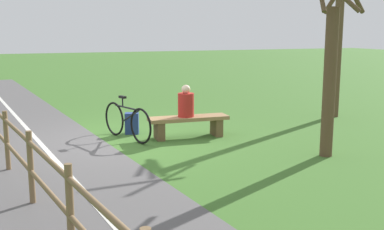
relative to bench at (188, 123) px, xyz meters
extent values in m
plane|color=#3D6B28|center=(1.51, -0.28, -0.32)|extent=(80.00, 80.00, 0.00)
cube|color=#565454|center=(2.58, 3.72, -0.32)|extent=(6.58, 36.04, 0.02)
cube|color=silver|center=(2.58, 3.72, -0.31)|extent=(3.78, 31.80, 0.00)
cube|color=#937047|center=(0.00, 0.00, 0.10)|extent=(1.78, 0.58, 0.08)
cube|color=brown|center=(-0.66, 0.04, -0.13)|extent=(0.19, 0.43, 0.39)
cube|color=brown|center=(0.66, -0.04, -0.13)|extent=(0.19, 0.43, 0.39)
cylinder|color=#B2231E|center=(0.06, 0.00, 0.40)|extent=(0.37, 0.37, 0.51)
sphere|color=beige|center=(0.06, 0.00, 0.74)|extent=(0.19, 0.19, 0.19)
torus|color=black|center=(1.13, 0.19, 0.05)|extent=(0.28, 0.73, 0.75)
torus|color=black|center=(1.46, -0.81, 0.05)|extent=(0.28, 0.73, 0.75)
cylinder|color=black|center=(1.29, -0.31, 0.37)|extent=(0.32, 0.86, 0.04)
cylinder|color=black|center=(1.24, -0.16, 0.21)|extent=(0.24, 0.63, 0.35)
cylinder|color=black|center=(1.34, -0.46, 0.47)|extent=(0.03, 0.03, 0.20)
cube|color=black|center=(1.34, -0.46, 0.58)|extent=(0.14, 0.22, 0.05)
cube|color=navy|center=(1.06, -0.82, -0.08)|extent=(0.36, 0.32, 0.48)
cube|color=#2A438C|center=(1.01, -0.95, -0.16)|extent=(0.21, 0.11, 0.21)
cylinder|color=brown|center=(3.69, 1.17, 0.18)|extent=(0.08, 0.08, 1.01)
cylinder|color=brown|center=(3.40, 2.94, 0.18)|extent=(0.08, 0.08, 1.01)
cylinder|color=brown|center=(3.11, 4.71, 0.18)|extent=(0.08, 0.08, 1.01)
cylinder|color=brown|center=(3.55, 2.06, 0.54)|extent=(2.11, 12.40, 0.06)
cylinder|color=brown|center=(3.55, 2.06, 0.13)|extent=(2.11, 12.40, 0.06)
cylinder|color=brown|center=(-1.85, 2.37, 1.04)|extent=(0.23, 0.23, 2.73)
cylinder|color=brown|center=(-4.59, -0.88, 1.60)|extent=(0.23, 0.23, 3.85)
camera|label=1|loc=(3.61, 9.34, 2.00)|focal=43.77mm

